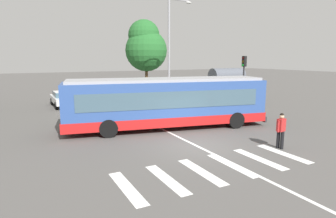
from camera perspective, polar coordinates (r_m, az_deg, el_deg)
ground_plane at (r=14.25m, az=5.79°, el=-7.30°), size 160.00×160.00×0.00m
city_transit_bus at (r=17.34m, az=-0.18°, el=1.29°), size 12.52×5.04×3.06m
pedestrian_crossing_street at (r=14.53m, az=21.59°, el=-3.68°), size 0.57×0.36×1.72m
parked_car_white at (r=27.04m, az=-20.07°, el=2.10°), size 1.94×4.53×1.35m
parked_car_silver at (r=27.88m, az=-14.33°, el=2.63°), size 1.98×4.55×1.35m
parked_car_champagne at (r=28.64m, az=-9.63°, el=3.00°), size 1.98×4.56×1.35m
traffic_light_far_corner at (r=25.88m, az=14.86°, el=6.98°), size 0.33×0.32×4.42m
bus_stop_shelter at (r=29.82m, az=11.65°, el=6.39°), size 3.74×1.54×3.25m
twin_arm_street_lamp at (r=26.96m, az=0.20°, el=13.58°), size 4.71×0.32×9.61m
background_tree_right at (r=35.27m, az=-4.50°, el=12.39°), size 5.01×5.01×8.78m
crosswalk_painted_stripes at (r=11.61m, az=9.75°, el=-11.52°), size 7.89×2.83×0.01m
lane_center_line at (r=15.87m, az=1.74°, el=-5.42°), size 0.16×24.00×0.01m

